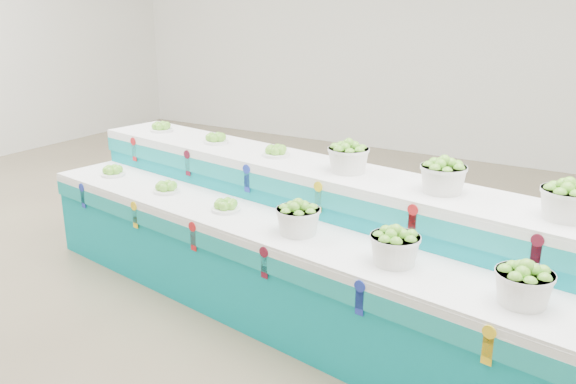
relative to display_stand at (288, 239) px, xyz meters
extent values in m
plane|color=brown|center=(-0.85, -0.09, -0.51)|extent=(10.00, 10.00, 0.00)
plane|color=silver|center=(-0.85, 4.91, 1.49)|extent=(10.00, 0.00, 10.00)
cylinder|color=white|center=(-1.78, 0.01, 0.26)|extent=(0.24, 0.24, 0.09)
cylinder|color=white|center=(-1.06, -0.11, 0.26)|extent=(0.24, 0.24, 0.09)
cylinder|color=white|center=(-0.39, -0.21, 0.26)|extent=(0.24, 0.24, 0.09)
cylinder|color=white|center=(-1.70, 0.55, 0.56)|extent=(0.24, 0.24, 0.09)
cylinder|color=white|center=(-0.98, 0.43, 0.56)|extent=(0.24, 0.24, 0.09)
cylinder|color=white|center=(-0.31, 0.33, 0.56)|extent=(0.24, 0.24, 0.09)
camera|label=1|loc=(2.14, -3.49, 1.68)|focal=37.74mm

